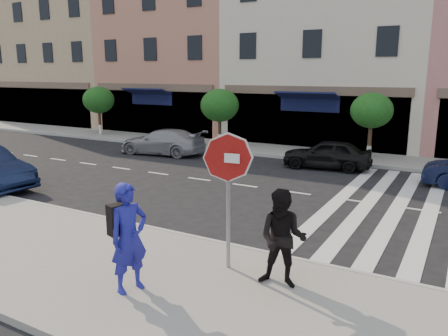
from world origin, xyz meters
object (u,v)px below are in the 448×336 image
(stop_sign, at_px, (228,172))
(walker, at_px, (283,239))
(car_far_left, at_px, (162,142))
(photographer, at_px, (129,238))

(stop_sign, height_order, walker, stop_sign)
(car_far_left, bearing_deg, walker, 39.03)
(stop_sign, distance_m, walker, 1.66)
(walker, xyz_separation_m, car_far_left, (-10.70, 10.39, -0.43))
(stop_sign, height_order, car_far_left, stop_sign)
(photographer, distance_m, car_far_left, 14.55)
(photographer, relative_size, car_far_left, 0.46)
(car_far_left, bearing_deg, photographer, 28.28)
(stop_sign, relative_size, walker, 1.50)
(stop_sign, bearing_deg, photographer, -130.57)
(walker, height_order, car_far_left, walker)
(stop_sign, bearing_deg, walker, -15.53)
(walker, bearing_deg, stop_sign, 162.77)
(photographer, xyz_separation_m, car_far_left, (-8.36, 11.90, -0.52))
(photographer, distance_m, walker, 2.79)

